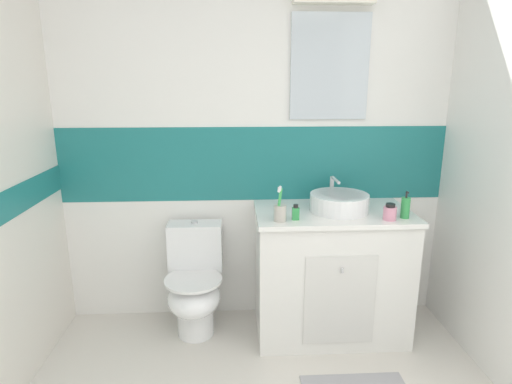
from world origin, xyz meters
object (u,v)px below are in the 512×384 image
sink_basin (339,202)px  toothbrush_cup (280,212)px  toilet (195,284)px  hair_gel_jar (390,212)px  perfume_flask_small (296,213)px  soap_dispenser (405,208)px

sink_basin → toothbrush_cup: toothbrush_cup is taller
toilet → toothbrush_cup: bearing=-22.6°
toothbrush_cup → hair_gel_jar: size_ratio=2.18×
toilet → perfume_flask_small: bearing=-18.0°
toothbrush_cup → soap_dispenser: (0.75, 0.02, 0.01)m
perfume_flask_small → hair_gel_jar: 0.56m
toilet → soap_dispenser: bearing=-9.0°
hair_gel_jar → toilet: bearing=168.9°
toilet → sink_basin: bearing=-2.7°
sink_basin → toilet: size_ratio=0.56×
perfume_flask_small → sink_basin: bearing=28.3°
sink_basin → toothbrush_cup: 0.43m
sink_basin → toilet: sink_basin is taller
toothbrush_cup → soap_dispenser: 0.75m
perfume_flask_small → hair_gel_jar: bearing=-2.8°
toilet → hair_gel_jar: bearing=-11.1°
toilet → hair_gel_jar: 1.32m
toothbrush_cup → hair_gel_jar: (0.65, -0.01, -0.01)m
sink_basin → perfume_flask_small: (-0.30, -0.16, -0.02)m
toothbrush_cup → sink_basin: bearing=24.5°
sink_basin → hair_gel_jar: bearing=-36.1°
sink_basin → toothbrush_cup: (-0.39, -0.18, -0.00)m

